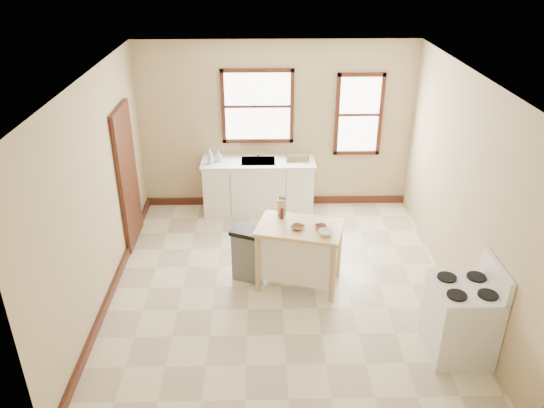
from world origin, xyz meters
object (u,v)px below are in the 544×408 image
Objects in this scene: gas_stove at (462,309)px; bowl_c at (326,233)px; knife_block at (281,208)px; bowl_a at (298,227)px; dish_rack at (297,157)px; kitchen_island at (299,255)px; pepper_grinder at (282,214)px; soap_bottle_b at (219,156)px; bowl_b at (321,227)px; soap_bottle_a at (210,157)px; trash_bin at (247,253)px.

bowl_c is at bearing 140.87° from gas_stove.
knife_block is 1.19× the size of bowl_a.
dish_rack is 0.36× the size of kitchen_island.
pepper_grinder is 0.89× the size of bowl_a.
soap_bottle_b is 2.77m from bowl_c.
dish_rack is 2.60× the size of pepper_grinder.
knife_block is at bearing -121.97° from dish_rack.
dish_rack reaches higher than bowl_b.
soap_bottle_a is 1.35× the size of soap_bottle_b.
pepper_grinder reaches higher than bowl_a.
bowl_b is (1.44, -2.18, -0.11)m from soap_bottle_b.
trash_bin is at bearing 147.36° from gas_stove.
gas_stove is (1.71, -1.28, -0.33)m from bowl_a.
gas_stove is at bearing -42.06° from bowl_b.
soap_bottle_b is 4.51m from gas_stove.
kitchen_island is 0.71m from trash_bin.
knife_block is (0.95, -1.80, -0.03)m from soap_bottle_b.
gas_stove is (1.42, -1.28, -0.33)m from bowl_b.
dish_rack is 2.38m from bowl_c.
soap_bottle_b reaches higher than dish_rack.
trash_bin is at bearing -71.87° from soap_bottle_b.
gas_stove is at bearing -46.49° from soap_bottle_b.
soap_bottle_b is 0.90× the size of knife_block.
dish_rack is 2.31× the size of bowl_a.
kitchen_island is (1.18, -2.11, -0.57)m from soap_bottle_b.
soap_bottle_a is at bearing 131.46° from gas_stove.
trash_bin is at bearing -63.22° from soap_bottle_a.
knife_block is 0.62m from bowl_b.
knife_block reaches higher than dish_rack.
gas_stove is (1.58, -3.49, -0.40)m from dish_rack.
knife_block is 1.09× the size of bowl_c.
soap_bottle_a reaches higher than pepper_grinder.
knife_block reaches higher than pepper_grinder.
dish_rack is 1.95× the size of knife_block.
trash_bin is 2.82m from gas_stove.
gas_stove reaches higher than bowl_a.
gas_stove reaches higher than knife_block.
gas_stove reaches higher than kitchen_island.
knife_block is at bearing -49.47° from soap_bottle_a.
soap_bottle_b is 2.10m from trash_bin.
bowl_c is (0.20, -2.37, -0.06)m from dish_rack.
soap_bottle_a is at bearing 126.73° from bowl_b.
kitchen_island is 2.16m from gas_stove.
knife_block is at bearing 91.67° from pepper_grinder.
bowl_a is (1.27, -2.10, -0.14)m from soap_bottle_a.
soap_bottle_b reaches higher than kitchen_island.
knife_block is 2.56m from gas_stove.
kitchen_island is at bearing 8.89° from trash_bin.
kitchen_island is (1.31, -2.03, -0.60)m from soap_bottle_a.
soap_bottle_b is at bearing 134.28° from kitchen_island.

